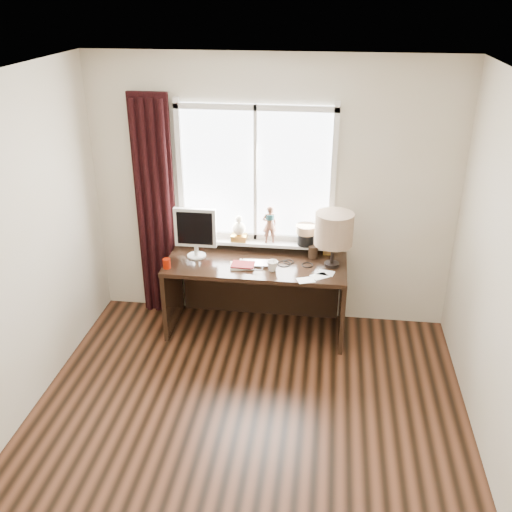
# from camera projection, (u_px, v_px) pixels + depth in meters

# --- Properties ---
(floor) EXTENTS (3.50, 4.00, 0.00)m
(floor) POSITION_uv_depth(u_px,v_px,m) (240.00, 450.00, 4.22)
(floor) COLOR #592F1C
(floor) RESTS_ON ground
(ceiling) EXTENTS (3.50, 4.00, 0.00)m
(ceiling) POSITION_uv_depth(u_px,v_px,m) (235.00, 89.00, 3.10)
(ceiling) COLOR white
(ceiling) RESTS_ON wall_back
(wall_back) EXTENTS (3.50, 0.00, 2.60)m
(wall_back) POSITION_uv_depth(u_px,v_px,m) (271.00, 195.00, 5.45)
(wall_back) COLOR beige
(wall_back) RESTS_ON ground
(laptop) EXTENTS (0.36, 0.24, 0.03)m
(laptop) POSITION_uv_depth(u_px,v_px,m) (258.00, 263.00, 5.31)
(laptop) COLOR silver
(laptop) RESTS_ON desk
(mug) EXTENTS (0.14, 0.14, 0.10)m
(mug) POSITION_uv_depth(u_px,v_px,m) (272.00, 265.00, 5.19)
(mug) COLOR white
(mug) RESTS_ON desk
(red_cup) EXTENTS (0.07, 0.07, 0.09)m
(red_cup) POSITION_uv_depth(u_px,v_px,m) (167.00, 263.00, 5.24)
(red_cup) COLOR #881100
(red_cup) RESTS_ON desk
(window) EXTENTS (1.52, 0.22, 1.40)m
(window) POSITION_uv_depth(u_px,v_px,m) (257.00, 195.00, 5.41)
(window) COLOR white
(window) RESTS_ON ground
(curtain) EXTENTS (0.38, 0.09, 2.25)m
(curtain) POSITION_uv_depth(u_px,v_px,m) (155.00, 211.00, 5.58)
(curtain) COLOR black
(curtain) RESTS_ON floor
(desk) EXTENTS (1.70, 0.70, 0.75)m
(desk) POSITION_uv_depth(u_px,v_px,m) (257.00, 280.00, 5.56)
(desk) COLOR black
(desk) RESTS_ON floor
(monitor) EXTENTS (0.40, 0.18, 0.49)m
(monitor) POSITION_uv_depth(u_px,v_px,m) (195.00, 230.00, 5.36)
(monitor) COLOR beige
(monitor) RESTS_ON desk
(notebook_stack) EXTENTS (0.24, 0.19, 0.03)m
(notebook_stack) POSITION_uv_depth(u_px,v_px,m) (242.00, 265.00, 5.27)
(notebook_stack) COLOR beige
(notebook_stack) RESTS_ON desk
(brush_holder) EXTENTS (0.09, 0.09, 0.25)m
(brush_holder) POSITION_uv_depth(u_px,v_px,m) (313.00, 252.00, 5.43)
(brush_holder) COLOR black
(brush_holder) RESTS_ON desk
(icon_frame) EXTENTS (0.10, 0.03, 0.13)m
(icon_frame) POSITION_uv_depth(u_px,v_px,m) (328.00, 249.00, 5.48)
(icon_frame) COLOR gold
(icon_frame) RESTS_ON desk
(table_lamp) EXTENTS (0.35, 0.35, 0.52)m
(table_lamp) POSITION_uv_depth(u_px,v_px,m) (334.00, 230.00, 5.15)
(table_lamp) COLOR black
(table_lamp) RESTS_ON desk
(loose_papers) EXTENTS (0.35, 0.31, 0.00)m
(loose_papers) POSITION_uv_depth(u_px,v_px,m) (317.00, 276.00, 5.10)
(loose_papers) COLOR white
(loose_papers) RESTS_ON desk
(desk_cables) EXTENTS (0.38, 0.20, 0.01)m
(desk_cables) POSITION_uv_depth(u_px,v_px,m) (292.00, 264.00, 5.33)
(desk_cables) COLOR black
(desk_cables) RESTS_ON desk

